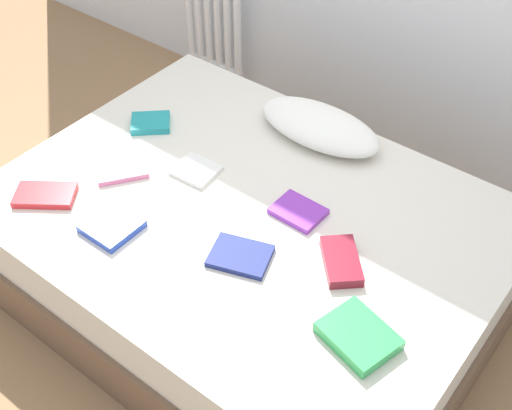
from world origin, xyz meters
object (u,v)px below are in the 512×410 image
bed (249,252)px  pillow (320,126)px  textbook_green (358,336)px  textbook_teal (151,123)px  textbook_pink (121,166)px  textbook_white (196,170)px  textbook_purple (298,211)px  radiator (213,25)px  textbook_maroon (341,261)px  textbook_red (45,195)px  textbook_blue (112,226)px  textbook_navy (240,256)px

bed → pillow: (-0.04, 0.55, 0.31)m
textbook_green → textbook_teal: bearing=177.2°
textbook_pink → textbook_teal: textbook_teal is taller
textbook_white → textbook_purple: size_ratio=0.91×
textbook_teal → radiator: bearing=74.4°
radiator → pillow: 1.36m
textbook_maroon → textbook_teal: (-1.14, 0.18, -0.00)m
textbook_white → textbook_green: (0.98, -0.31, 0.01)m
textbook_red → textbook_green: (1.35, 0.18, 0.01)m
textbook_green → bed: bearing=172.7°
textbook_pink → textbook_red: size_ratio=0.89×
textbook_blue → radiator: bearing=118.7°
textbook_pink → textbook_purple: 0.78m
textbook_maroon → textbook_red: size_ratio=0.95×
textbook_navy → textbook_green: (0.53, -0.04, 0.01)m
radiator → textbook_teal: (0.53, -1.05, 0.13)m
radiator → textbook_maroon: (1.67, -1.23, 0.13)m
textbook_maroon → textbook_white: bearing=-137.8°
pillow → bed: bearing=-86.1°
radiator → textbook_teal: 1.18m
textbook_red → pillow: bearing=21.5°
bed → radiator: size_ratio=3.53×
textbook_pink → textbook_red: bearing=-163.3°
pillow → textbook_red: pillow is taller
textbook_purple → textbook_teal: bearing=177.0°
radiator → textbook_pink: 1.49m
textbook_navy → textbook_blue: bearing=-178.2°
pillow → textbook_maroon: pillow is taller
textbook_navy → textbook_purple: textbook_purple is taller
textbook_navy → textbook_white: size_ratio=1.23×
textbook_red → textbook_teal: bearing=54.8°
textbook_blue → textbook_navy: bearing=21.0°
textbook_white → textbook_green: size_ratio=0.75×
textbook_maroon → textbook_white: size_ratio=1.27×
textbook_navy → textbook_pink: bearing=154.0°
radiator → textbook_white: bearing=-52.0°
textbook_purple → textbook_teal: (-0.86, 0.06, 0.00)m
radiator → textbook_purple: size_ratio=2.93×
textbook_maroon → textbook_teal: size_ratio=1.30×
textbook_pink → textbook_blue: bearing=-103.5°
bed → pillow: pillow is taller
pillow → textbook_maroon: (0.49, -0.58, -0.04)m
textbook_green → radiator: bearing=156.7°
bed → textbook_maroon: size_ratio=8.93×
textbook_maroon → textbook_purple: textbook_maroon is taller
textbook_green → textbook_navy: bearing=-170.2°
bed → pillow: size_ratio=3.41×
pillow → textbook_teal: size_ratio=3.39×
bed → textbook_pink: textbook_pink is taller
textbook_blue → textbook_green: bearing=7.9°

